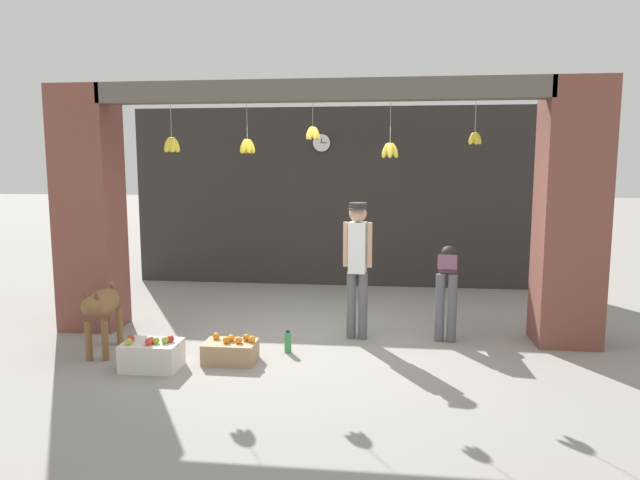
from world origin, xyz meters
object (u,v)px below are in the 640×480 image
(water_bottle, at_px, (288,342))
(wall_clock, at_px, (322,143))
(fruit_crate_apples, at_px, (152,355))
(dog, at_px, (102,306))
(shopkeeper, at_px, (357,260))
(worker_stooping, at_px, (447,280))
(fruit_crate_oranges, at_px, (231,351))

(water_bottle, bearing_deg, wall_clock, 90.47)
(fruit_crate_apples, relative_size, wall_clock, 1.86)
(dog, xyz_separation_m, shopkeeper, (2.74, 0.87, 0.42))
(shopkeeper, relative_size, worker_stooping, 1.56)
(shopkeeper, distance_m, fruit_crate_apples, 2.52)
(fruit_crate_oranges, height_order, wall_clock, wall_clock)
(worker_stooping, height_order, water_bottle, worker_stooping)
(wall_clock, bearing_deg, shopkeeper, -75.57)
(dog, bearing_deg, fruit_crate_oranges, 76.07)
(fruit_crate_apples, distance_m, water_bottle, 1.45)
(fruit_crate_apples, bearing_deg, dog, 151.49)
(worker_stooping, bearing_deg, water_bottle, -147.98)
(worker_stooping, distance_m, fruit_crate_oranges, 2.70)
(shopkeeper, bearing_deg, water_bottle, 44.96)
(worker_stooping, relative_size, water_bottle, 4.12)
(dog, bearing_deg, fruit_crate_apples, 51.17)
(worker_stooping, distance_m, water_bottle, 2.07)
(fruit_crate_oranges, bearing_deg, shopkeeper, 36.73)
(dog, height_order, shopkeeper, shopkeeper)
(worker_stooping, distance_m, fruit_crate_apples, 3.48)
(shopkeeper, xyz_separation_m, wall_clock, (-0.76, 2.97, 1.47))
(fruit_crate_apples, bearing_deg, shopkeeper, 31.82)
(dog, height_order, fruit_crate_apples, dog)
(dog, relative_size, shopkeeper, 0.63)
(shopkeeper, relative_size, water_bottle, 6.40)
(dog, xyz_separation_m, fruit_crate_oranges, (1.46, -0.09, -0.42))
(fruit_crate_apples, height_order, wall_clock, wall_clock)
(fruit_crate_apples, height_order, water_bottle, fruit_crate_apples)
(dog, bearing_deg, worker_stooping, 95.75)
(fruit_crate_apples, xyz_separation_m, water_bottle, (1.29, 0.66, -0.03))
(dog, height_order, water_bottle, dog)
(shopkeeper, height_order, worker_stooping, shopkeeper)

